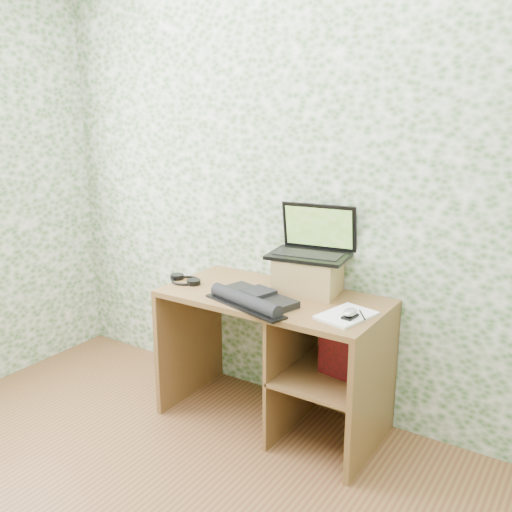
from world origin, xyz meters
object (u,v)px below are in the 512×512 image
Objects in this scene: laptop at (313,244)px; keyboard at (252,299)px; riser at (308,275)px; notepad at (346,315)px; desk at (288,343)px.

laptop is 0.86× the size of keyboard.
riser reaches higher than notepad.
desk is 3.69× the size of riser.
keyboard is 0.49m from notepad.
laptop is at bearing 153.95° from notepad.
riser is at bearing 65.88° from desk.
notepad is (0.32, -0.22, -0.09)m from riser.
keyboard is (-0.16, -0.31, -0.07)m from riser.
desk is at bearing 177.57° from notepad.
riser is at bearing 78.73° from keyboard.
laptop is at bearing 90.00° from riser.
laptop reaches higher than riser.
laptop is (0.05, 0.16, 0.53)m from desk.
laptop is at bearing 72.06° from desk.
riser is 0.35m from keyboard.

